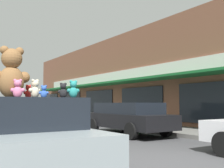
# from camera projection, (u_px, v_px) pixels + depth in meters

# --- Properties ---
(ground_plane) EXTENTS (260.00, 260.00, 0.00)m
(ground_plane) POSITION_uv_depth(u_px,v_px,m) (149.00, 162.00, 6.63)
(ground_plane) COLOR #424244
(storefront_row) EXTENTS (12.93, 37.74, 6.32)m
(storefront_row) POSITION_uv_depth(u_px,v_px,m) (201.00, 79.00, 20.96)
(storefront_row) COLOR brown
(storefront_row) RESTS_ON ground_plane
(plush_art_car) EXTENTS (1.91, 4.03, 1.48)m
(plush_art_car) POSITION_uv_depth(u_px,v_px,m) (23.00, 137.00, 5.00)
(plush_art_car) COLOR #8C999E
(plush_art_car) RESTS_ON ground_plane
(teddy_bear_giant) EXTENTS (0.71, 0.44, 0.98)m
(teddy_bear_giant) POSITION_uv_depth(u_px,v_px,m) (11.00, 73.00, 5.27)
(teddy_bear_giant) COLOR olive
(teddy_bear_giant) RESTS_ON plush_art_car
(teddy_bear_cream) EXTENTS (0.27, 0.20, 0.36)m
(teddy_bear_cream) POSITION_uv_depth(u_px,v_px,m) (35.00, 89.00, 5.29)
(teddy_bear_cream) COLOR beige
(teddy_bear_cream) RESTS_ON plush_art_car
(teddy_bear_teal) EXTENTS (0.23, 0.15, 0.30)m
(teddy_bear_teal) POSITION_uv_depth(u_px,v_px,m) (73.00, 89.00, 4.81)
(teddy_bear_teal) COLOR teal
(teddy_bear_teal) RESTS_ON plush_art_car
(teddy_bear_red) EXTENTS (0.22, 0.16, 0.29)m
(teddy_bear_red) POSITION_uv_depth(u_px,v_px,m) (28.00, 92.00, 5.68)
(teddy_bear_red) COLOR red
(teddy_bear_red) RESTS_ON plush_art_car
(teddy_bear_black) EXTENTS (0.20, 0.18, 0.28)m
(teddy_bear_black) POSITION_uv_depth(u_px,v_px,m) (63.00, 91.00, 5.06)
(teddy_bear_black) COLOR black
(teddy_bear_black) RESTS_ON plush_art_car
(teddy_bear_blue) EXTENTS (0.19, 0.13, 0.25)m
(teddy_bear_blue) POSITION_uv_depth(u_px,v_px,m) (44.00, 92.00, 5.27)
(teddy_bear_blue) COLOR blue
(teddy_bear_blue) RESTS_ON plush_art_car
(teddy_bear_pink) EXTENTS (0.26, 0.19, 0.35)m
(teddy_bear_pink) POSITION_uv_depth(u_px,v_px,m) (18.00, 89.00, 5.06)
(teddy_bear_pink) COLOR pink
(teddy_bear_pink) RESTS_ON plush_art_car
(parked_car_far_center) EXTENTS (1.96, 4.75, 1.41)m
(parked_car_far_center) POSITION_uv_depth(u_px,v_px,m) (127.00, 117.00, 12.37)
(parked_car_far_center) COLOR black
(parked_car_far_center) RESTS_ON ground_plane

